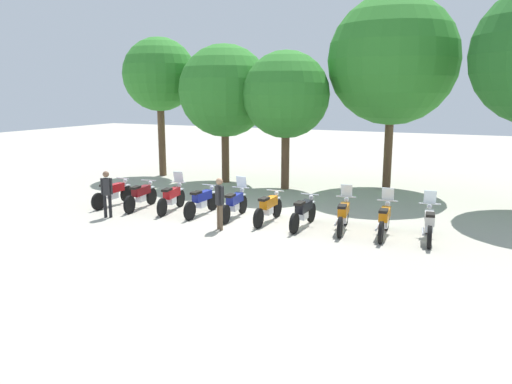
# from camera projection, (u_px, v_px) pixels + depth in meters

# --- Properties ---
(ground_plane) EXTENTS (80.00, 80.00, 0.00)m
(ground_plane) POSITION_uv_depth(u_px,v_px,m) (250.00, 221.00, 16.74)
(ground_plane) COLOR #ADA899
(motorcycle_0) EXTENTS (0.62, 2.19, 0.99)m
(motorcycle_0) POSITION_uv_depth(u_px,v_px,m) (113.00, 193.00, 18.89)
(motorcycle_0) COLOR black
(motorcycle_0) RESTS_ON ground_plane
(motorcycle_1) EXTENTS (0.62, 2.19, 0.99)m
(motorcycle_1) POSITION_uv_depth(u_px,v_px,m) (141.00, 195.00, 18.42)
(motorcycle_1) COLOR black
(motorcycle_1) RESTS_ON ground_plane
(motorcycle_2) EXTENTS (0.63, 2.18, 1.37)m
(motorcycle_2) POSITION_uv_depth(u_px,v_px,m) (172.00, 197.00, 18.02)
(motorcycle_2) COLOR black
(motorcycle_2) RESTS_ON ground_plane
(motorcycle_3) EXTENTS (0.62, 2.19, 0.99)m
(motorcycle_3) POSITION_uv_depth(u_px,v_px,m) (202.00, 201.00, 17.49)
(motorcycle_3) COLOR black
(motorcycle_3) RESTS_ON ground_plane
(motorcycle_4) EXTENTS (0.62, 2.19, 1.37)m
(motorcycle_4) POSITION_uv_depth(u_px,v_px,m) (235.00, 203.00, 17.03)
(motorcycle_4) COLOR black
(motorcycle_4) RESTS_ON ground_plane
(motorcycle_5) EXTENTS (0.62, 2.19, 0.99)m
(motorcycle_5) POSITION_uv_depth(u_px,v_px,m) (268.00, 207.00, 16.49)
(motorcycle_5) COLOR black
(motorcycle_5) RESTS_ON ground_plane
(motorcycle_6) EXTENTS (0.62, 2.19, 0.99)m
(motorcycle_6) POSITION_uv_depth(u_px,v_px,m) (303.00, 212.00, 15.87)
(motorcycle_6) COLOR black
(motorcycle_6) RESTS_ON ground_plane
(motorcycle_7) EXTENTS (0.62, 2.18, 1.37)m
(motorcycle_7) POSITION_uv_depth(u_px,v_px,m) (343.00, 214.00, 15.48)
(motorcycle_7) COLOR black
(motorcycle_7) RESTS_ON ground_plane
(motorcycle_8) EXTENTS (0.62, 2.19, 1.37)m
(motorcycle_8) POSITION_uv_depth(u_px,v_px,m) (384.00, 219.00, 14.92)
(motorcycle_8) COLOR black
(motorcycle_8) RESTS_ON ground_plane
(motorcycle_9) EXTENTS (0.62, 2.18, 1.37)m
(motorcycle_9) POSITION_uv_depth(u_px,v_px,m) (429.00, 223.00, 14.48)
(motorcycle_9) COLOR black
(motorcycle_9) RESTS_ON ground_plane
(person_0) EXTENTS (0.39, 0.29, 1.62)m
(person_0) POSITION_uv_depth(u_px,v_px,m) (107.00, 191.00, 17.03)
(person_0) COLOR black
(person_0) RESTS_ON ground_plane
(person_1) EXTENTS (0.37, 0.30, 1.65)m
(person_1) POSITION_uv_depth(u_px,v_px,m) (220.00, 200.00, 15.49)
(person_1) COLOR brown
(person_1) RESTS_ON ground_plane
(tree_0) EXTENTS (3.63, 3.63, 6.91)m
(tree_0) POSITION_uv_depth(u_px,v_px,m) (159.00, 75.00, 24.86)
(tree_0) COLOR brown
(tree_0) RESTS_ON ground_plane
(tree_1) EXTENTS (4.25, 4.25, 6.42)m
(tree_1) POSITION_uv_depth(u_px,v_px,m) (225.00, 91.00, 23.13)
(tree_1) COLOR brown
(tree_1) RESTS_ON ground_plane
(tree_2) EXTENTS (3.75, 3.75, 6.01)m
(tree_2) POSITION_uv_depth(u_px,v_px,m) (286.00, 95.00, 21.51)
(tree_2) COLOR brown
(tree_2) RESTS_ON ground_plane
(tree_3) EXTENTS (5.47, 5.47, 8.30)m
(tree_3) POSITION_uv_depth(u_px,v_px,m) (393.00, 60.00, 21.14)
(tree_3) COLOR brown
(tree_3) RESTS_ON ground_plane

